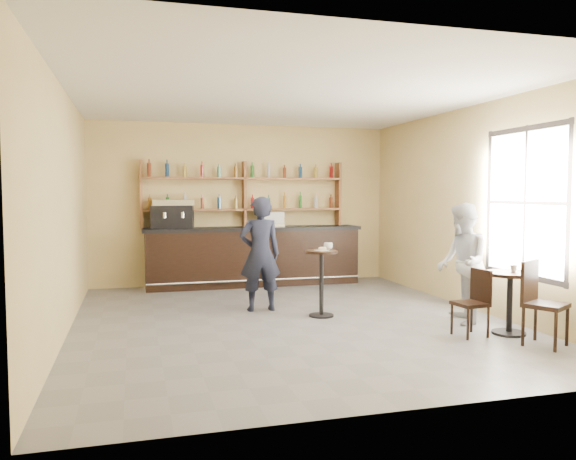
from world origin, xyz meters
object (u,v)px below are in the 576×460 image
object	(u,v)px
pastry_case	(270,219)
cafe_table	(510,303)
espresso_machine	(173,214)
patron_second	(462,263)
chair_west	(470,303)
bar_counter	(253,256)
man_main	(260,254)
chair_south	(546,304)
pedestal_table	(321,284)

from	to	relation	value
pastry_case	cafe_table	xyz separation A→B (m)	(2.06, -4.68, -0.90)
espresso_machine	patron_second	world-z (taller)	espresso_machine
pastry_case	chair_west	size ratio (longest dim) A/B	0.58
cafe_table	patron_second	xyz separation A→B (m)	(-0.25, 0.72, 0.44)
espresso_machine	pastry_case	distance (m)	1.91
bar_counter	chair_west	bearing A→B (deg)	-68.14
espresso_machine	cafe_table	size ratio (longest dim) A/B	0.94
chair_west	patron_second	world-z (taller)	patron_second
bar_counter	patron_second	distance (m)	4.52
man_main	patron_second	bearing A→B (deg)	149.64
chair_west	chair_south	world-z (taller)	chair_south
chair_south	cafe_table	bearing A→B (deg)	65.23
bar_counter	espresso_machine	bearing A→B (deg)	180.00
bar_counter	chair_south	world-z (taller)	bar_counter
chair_west	cafe_table	bearing A→B (deg)	78.69
pastry_case	pedestal_table	bearing A→B (deg)	-94.51
pedestal_table	chair_south	bearing A→B (deg)	-47.37
pedestal_table	patron_second	xyz separation A→B (m)	(1.77, -0.93, 0.36)
bar_counter	pedestal_table	bearing A→B (deg)	-82.66
cafe_table	chair_south	size ratio (longest dim) A/B	0.80
cafe_table	chair_south	world-z (taller)	chair_south
cafe_table	chair_south	bearing A→B (deg)	-85.24
cafe_table	espresso_machine	bearing A→B (deg)	130.31
pastry_case	patron_second	bearing A→B (deg)	-70.74
cafe_table	patron_second	world-z (taller)	patron_second
pedestal_table	chair_west	bearing A→B (deg)	-47.41
bar_counter	chair_south	size ratio (longest dim) A/B	4.20
bar_counter	pedestal_table	world-z (taller)	bar_counter
pastry_case	bar_counter	bearing A→B (deg)	174.61
bar_counter	chair_west	xyz separation A→B (m)	(1.86, -4.63, -0.15)
chair_south	patron_second	xyz separation A→B (m)	(-0.30, 1.32, 0.34)
espresso_machine	patron_second	bearing A→B (deg)	-37.24
man_main	pedestal_table	bearing A→B (deg)	141.82
cafe_table	chair_west	world-z (taller)	chair_west
man_main	cafe_table	distance (m)	3.65
patron_second	espresso_machine	bearing A→B (deg)	-117.14
bar_counter	cafe_table	world-z (taller)	bar_counter
cafe_table	chair_west	xyz separation A→B (m)	(-0.55, 0.05, 0.02)
pastry_case	pedestal_table	world-z (taller)	pastry_case
pastry_case	chair_west	distance (m)	4.95
bar_counter	pastry_case	distance (m)	0.81
chair_west	pastry_case	bearing A→B (deg)	-168.02
man_main	espresso_machine	bearing A→B (deg)	-62.73
pedestal_table	bar_counter	bearing A→B (deg)	97.34
espresso_machine	patron_second	xyz separation A→B (m)	(3.72, -3.96, -0.58)
bar_counter	cafe_table	xyz separation A→B (m)	(2.41, -4.68, -0.17)
espresso_machine	pastry_case	xyz separation A→B (m)	(1.91, 0.00, -0.13)
man_main	chair_west	distance (m)	3.21
espresso_machine	chair_south	distance (m)	6.70
pastry_case	man_main	distance (m)	2.53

